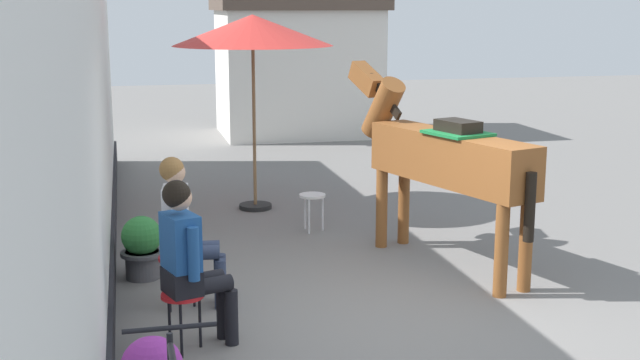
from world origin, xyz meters
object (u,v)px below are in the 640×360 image
Objects in this scene: cafe_parasol at (253,32)px; satchel_bag at (183,258)px; saddled_horse_center at (442,157)px; spare_stool_white at (312,199)px; seated_visitor_near at (189,256)px; seated_visitor_far at (183,224)px; flower_planter_far at (142,246)px.

satchel_bag is (-1.15, -2.40, -2.26)m from cafe_parasol.
spare_stool_white is at bearing 122.67° from saddled_horse_center.
seated_visitor_near is 4.96× the size of satchel_bag.
spare_stool_white is (1.73, 3.26, -0.38)m from seated_visitor_near.
seated_visitor_far is at bearing -165.81° from saddled_horse_center.
seated_visitor_far reaches higher than flower_planter_far.
satchel_bag is at bearing 87.32° from seated_visitor_far.
seated_visitor_near is at bearing -105.08° from cafe_parasol.
flower_planter_far is (-0.33, 1.91, -0.44)m from seated_visitor_near.
seated_visitor_near is 3.02× the size of spare_stool_white.
seated_visitor_far is (0.03, 0.98, 0.00)m from seated_visitor_near.
satchel_bag is (-1.64, -1.09, -0.30)m from spare_stool_white.
cafe_parasol reaches higher than spare_stool_white.
spare_stool_white is (-1.02, 1.59, -0.76)m from saddled_horse_center.
seated_visitor_near reaches higher than flower_planter_far.
cafe_parasol is at bearing 110.69° from spare_stool_white.
spare_stool_white is at bearing 53.33° from seated_visitor_far.
saddled_horse_center is 3.49m from cafe_parasol.
seated_visitor_far reaches higher than spare_stool_white.
cafe_parasol is 5.61× the size of spare_stool_white.
cafe_parasol is (1.23, 4.57, 1.59)m from seated_visitor_near.
satchel_bag is at bearing 32.14° from flower_planter_far.
spare_stool_white is (0.49, -1.31, -1.96)m from cafe_parasol.
satchel_bag is at bearing -115.53° from cafe_parasol.
seated_visitor_near is 3.71m from spare_stool_white.
flower_planter_far is at bearing -146.65° from spare_stool_white.
spare_stool_white reaches higher than satchel_bag.
flower_planter_far is 2.46m from spare_stool_white.
seated_visitor_near is 3.24m from saddled_horse_center.
spare_stool_white is (1.70, 2.28, -0.38)m from seated_visitor_far.
flower_planter_far is at bearing 175.56° from saddled_horse_center.
cafe_parasol reaches higher than satchel_bag.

